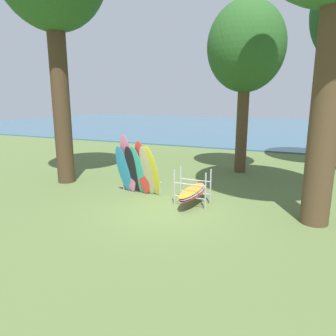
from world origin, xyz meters
TOP-DOWN VIEW (x-y plane):
  - ground_plane at (0.00, 0.00)m, footprint 80.00×80.00m
  - lake_water at (0.00, 30.96)m, footprint 80.00×36.00m
  - tree_mid_behind at (1.17, 6.43)m, footprint 3.58×3.58m
  - leaning_board_pile at (-1.64, 1.00)m, footprint 1.87×0.84m
  - board_storage_rack at (0.63, 0.79)m, footprint 1.15×2.13m

SIDE VIEW (x-z plane):
  - ground_plane at x=0.00m, z-range 0.00..0.00m
  - lake_water at x=0.00m, z-range 0.00..0.10m
  - board_storage_rack at x=0.63m, z-range -0.15..1.10m
  - leaning_board_pile at x=-1.64m, z-range -0.16..2.17m
  - tree_mid_behind at x=1.17m, z-range 1.84..9.81m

